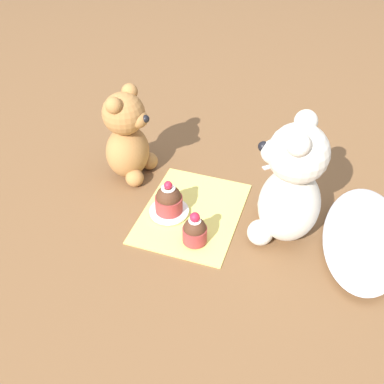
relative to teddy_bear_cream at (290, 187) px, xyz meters
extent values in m
plane|color=brown|center=(0.01, -0.18, -0.11)|extent=(4.00, 4.00, 0.00)
cube|color=#E0D166|center=(0.01, -0.18, -0.11)|extent=(0.25, 0.19, 0.01)
ellipsoid|color=silver|center=(-0.02, 0.15, -0.10)|extent=(0.29, 0.15, 0.04)
ellipsoid|color=beige|center=(0.00, 0.00, -0.04)|extent=(0.13, 0.12, 0.14)
sphere|color=beige|center=(0.00, 0.00, 0.07)|extent=(0.11, 0.11, 0.11)
ellipsoid|color=beige|center=(0.00, -0.04, 0.07)|extent=(0.05, 0.05, 0.04)
sphere|color=black|center=(0.00, -0.06, 0.07)|extent=(0.02, 0.02, 0.02)
sphere|color=beige|center=(-0.04, 0.00, 0.11)|extent=(0.04, 0.04, 0.04)
sphere|color=beige|center=(0.04, 0.00, 0.11)|extent=(0.04, 0.04, 0.04)
sphere|color=beige|center=(-0.04, -0.03, -0.09)|extent=(0.05, 0.05, 0.05)
sphere|color=beige|center=(0.04, -0.04, -0.09)|extent=(0.05, 0.05, 0.05)
ellipsoid|color=#A3703D|center=(-0.08, -0.36, -0.05)|extent=(0.11, 0.10, 0.12)
sphere|color=#A3703D|center=(-0.08, -0.36, 0.04)|extent=(0.09, 0.09, 0.09)
ellipsoid|color=#A3703D|center=(-0.07, -0.32, 0.03)|extent=(0.05, 0.04, 0.03)
sphere|color=black|center=(-0.07, -0.31, 0.04)|extent=(0.02, 0.02, 0.02)
sphere|color=#A3703D|center=(-0.04, -0.36, 0.07)|extent=(0.03, 0.03, 0.03)
sphere|color=#A3703D|center=(-0.11, -0.36, 0.07)|extent=(0.03, 0.03, 0.03)
sphere|color=#A3703D|center=(-0.04, -0.33, -0.09)|extent=(0.04, 0.04, 0.04)
sphere|color=#A3703D|center=(-0.11, -0.32, -0.09)|extent=(0.04, 0.04, 0.04)
cylinder|color=#993333|center=(0.08, -0.15, -0.09)|extent=(0.05, 0.05, 0.03)
sphere|color=#472819|center=(0.08, -0.15, -0.08)|extent=(0.04, 0.04, 0.04)
cylinder|color=white|center=(0.08, -0.15, -0.06)|extent=(0.02, 0.02, 0.00)
sphere|color=red|center=(0.08, -0.15, -0.05)|extent=(0.02, 0.02, 0.02)
cylinder|color=white|center=(0.02, -0.23, -0.10)|extent=(0.08, 0.08, 0.01)
cylinder|color=#993333|center=(0.02, -0.23, -0.09)|extent=(0.05, 0.05, 0.03)
sphere|color=#472819|center=(0.02, -0.23, -0.07)|extent=(0.05, 0.05, 0.05)
cylinder|color=white|center=(0.02, -0.23, -0.05)|extent=(0.03, 0.03, 0.00)
sphere|color=red|center=(0.02, -0.23, -0.04)|extent=(0.02, 0.02, 0.02)
cube|color=silver|center=(-0.22, -0.04, -0.11)|extent=(0.08, 0.08, 0.01)
camera|label=1|loc=(0.64, 0.03, 0.51)|focal=42.00mm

